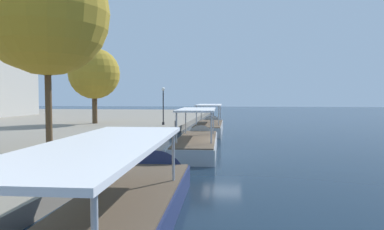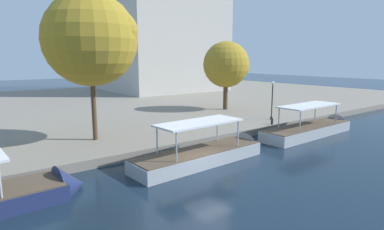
% 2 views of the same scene
% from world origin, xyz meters
% --- Properties ---
extents(ground_plane, '(220.00, 220.00, 0.00)m').
position_xyz_m(ground_plane, '(0.00, 0.00, 0.00)').
color(ground_plane, '#142333').
extents(tour_boat_0, '(14.52, 3.37, 3.77)m').
position_xyz_m(tour_boat_0, '(-13.89, 2.20, 0.36)').
color(tour_boat_0, navy).
rests_on(tour_boat_0, ground_plane).
extents(tour_boat_1, '(11.32, 3.09, 3.88)m').
position_xyz_m(tour_boat_1, '(1.60, 1.78, 0.39)').
color(tour_boat_1, '#9EA3A8').
rests_on(tour_boat_1, ground_plane).
extents(tour_boat_2, '(12.21, 2.97, 3.91)m').
position_xyz_m(tour_boat_2, '(14.83, 1.97, 0.40)').
color(tour_boat_2, '#9EA3A8').
rests_on(tour_boat_2, ground_plane).
extents(mooring_bollard_0, '(0.26, 0.26, 0.65)m').
position_xyz_m(mooring_bollard_0, '(12.91, 5.37, 1.01)').
color(mooring_bollard_0, '#2D2D33').
rests_on(mooring_bollard_0, dock_promenade).
extents(lamp_post, '(0.35, 0.35, 4.14)m').
position_xyz_m(lamp_post, '(15.00, 7.15, 3.00)').
color(lamp_post, black).
rests_on(lamp_post, dock_promenade).
extents(tree_1, '(5.88, 5.88, 8.74)m').
position_xyz_m(tree_1, '(16.08, 15.29, 6.42)').
color(tree_1, '#4C3823').
rests_on(tree_1, dock_promenade).
extents(tree_2, '(7.27, 7.27, 11.62)m').
position_xyz_m(tree_2, '(-3.47, 10.24, 8.50)').
color(tree_2, '#4C3823').
rests_on(tree_2, dock_promenade).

